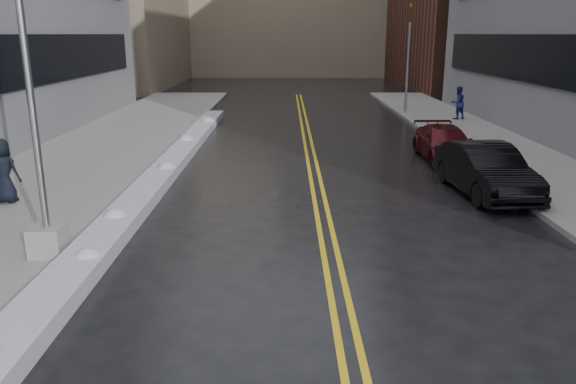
{
  "coord_description": "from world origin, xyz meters",
  "views": [
    {
      "loc": [
        1.56,
        -8.75,
        4.51
      ],
      "look_at": [
        1.59,
        2.62,
        1.3
      ],
      "focal_mm": 35.0,
      "sensor_mm": 36.0,
      "label": 1
    }
  ],
  "objects_px": {
    "car_maroon": "(445,144)",
    "fire_hydrant": "(504,154)",
    "car_black": "(485,170)",
    "pedestrian_c": "(3,171)",
    "lamppost": "(36,140)",
    "pedestrian_east": "(458,103)",
    "traffic_signal": "(408,54)"
  },
  "relations": [
    {
      "from": "car_maroon",
      "to": "fire_hydrant",
      "type": "bearing_deg",
      "value": -45.07
    },
    {
      "from": "fire_hydrant",
      "to": "car_black",
      "type": "height_order",
      "value": "car_black"
    },
    {
      "from": "pedestrian_c",
      "to": "car_maroon",
      "type": "distance_m",
      "value": 14.61
    },
    {
      "from": "lamppost",
      "to": "pedestrian_east",
      "type": "xyz_separation_m",
      "value": [
        13.93,
        19.02,
        -1.53
      ]
    },
    {
      "from": "lamppost",
      "to": "car_maroon",
      "type": "xyz_separation_m",
      "value": [
        10.71,
        9.6,
        -1.92
      ]
    },
    {
      "from": "pedestrian_c",
      "to": "car_black",
      "type": "relative_size",
      "value": 0.39
    },
    {
      "from": "lamppost",
      "to": "car_maroon",
      "type": "height_order",
      "value": "lamppost"
    },
    {
      "from": "pedestrian_c",
      "to": "pedestrian_east",
      "type": "relative_size",
      "value": 1.01
    },
    {
      "from": "traffic_signal",
      "to": "car_black",
      "type": "height_order",
      "value": "traffic_signal"
    },
    {
      "from": "traffic_signal",
      "to": "pedestrian_c",
      "type": "bearing_deg",
      "value": -128.32
    },
    {
      "from": "lamppost",
      "to": "pedestrian_east",
      "type": "relative_size",
      "value": 4.46
    },
    {
      "from": "traffic_signal",
      "to": "pedestrian_east",
      "type": "relative_size",
      "value": 3.51
    },
    {
      "from": "fire_hydrant",
      "to": "pedestrian_east",
      "type": "relative_size",
      "value": 0.43
    },
    {
      "from": "car_black",
      "to": "car_maroon",
      "type": "height_order",
      "value": "car_black"
    },
    {
      "from": "lamppost",
      "to": "pedestrian_east",
      "type": "distance_m",
      "value": 23.62
    },
    {
      "from": "lamppost",
      "to": "pedestrian_c",
      "type": "height_order",
      "value": "lamppost"
    },
    {
      "from": "traffic_signal",
      "to": "pedestrian_c",
      "type": "distance_m",
      "value": 23.43
    },
    {
      "from": "pedestrian_east",
      "to": "car_maroon",
      "type": "height_order",
      "value": "pedestrian_east"
    },
    {
      "from": "lamppost",
      "to": "car_maroon",
      "type": "distance_m",
      "value": 14.51
    },
    {
      "from": "pedestrian_east",
      "to": "car_maroon",
      "type": "distance_m",
      "value": 9.96
    },
    {
      "from": "fire_hydrant",
      "to": "pedestrian_east",
      "type": "xyz_separation_m",
      "value": [
        1.63,
        11.02,
        0.46
      ]
    },
    {
      "from": "lamppost",
      "to": "car_black",
      "type": "xyz_separation_m",
      "value": [
        10.6,
        4.94,
        -1.8
      ]
    },
    {
      "from": "lamppost",
      "to": "traffic_signal",
      "type": "xyz_separation_m",
      "value": [
        11.8,
        22.0,
        0.87
      ]
    },
    {
      "from": "lamppost",
      "to": "car_black",
      "type": "height_order",
      "value": "lamppost"
    },
    {
      "from": "car_maroon",
      "to": "traffic_signal",
      "type": "bearing_deg",
      "value": 85.21
    },
    {
      "from": "fire_hydrant",
      "to": "car_maroon",
      "type": "bearing_deg",
      "value": 134.71
    },
    {
      "from": "lamppost",
      "to": "car_black",
      "type": "relative_size",
      "value": 1.7
    },
    {
      "from": "pedestrian_c",
      "to": "pedestrian_east",
      "type": "height_order",
      "value": "pedestrian_c"
    },
    {
      "from": "traffic_signal",
      "to": "car_maroon",
      "type": "bearing_deg",
      "value": -95.01
    },
    {
      "from": "fire_hydrant",
      "to": "traffic_signal",
      "type": "relative_size",
      "value": 0.12
    },
    {
      "from": "fire_hydrant",
      "to": "pedestrian_c",
      "type": "xyz_separation_m",
      "value": [
        -14.95,
        -4.29,
        0.46
      ]
    },
    {
      "from": "pedestrian_c",
      "to": "lamppost",
      "type": "bearing_deg",
      "value": 131.11
    }
  ]
}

